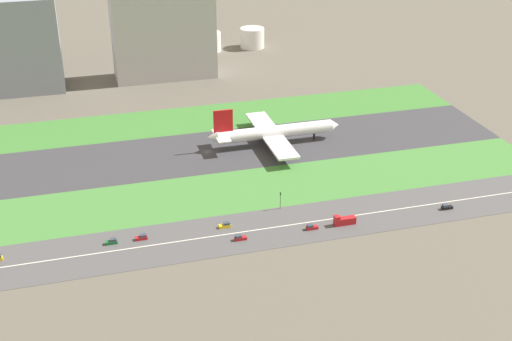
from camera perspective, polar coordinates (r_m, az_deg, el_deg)
name	(u,v)px	position (r m, az deg, el deg)	size (l,w,h in m)	color
ground_plane	(207,152)	(318.02, -4.06, 1.56)	(800.00, 800.00, 0.00)	#5B564C
runway	(207,152)	(317.99, -4.06, 1.57)	(280.00, 46.00, 0.10)	#38383D
grass_median_north	(191,119)	(355.00, -5.44, 4.25)	(280.00, 36.00, 0.10)	#3D7A33
grass_median_south	(228,192)	(282.10, -2.32, -1.79)	(280.00, 36.00, 0.10)	#427F38
highway	(249,231)	(255.15, -0.62, -5.07)	(280.00, 28.00, 0.10)	#4C4C4F
highway_centerline	(249,231)	(255.12, -0.62, -5.06)	(266.00, 0.50, 0.01)	silver
airliner	(272,132)	(322.45, 1.32, 3.20)	(65.00, 56.00, 19.70)	white
truck_0	(344,221)	(260.63, 7.34, -4.16)	(8.40, 2.50, 4.00)	#B2191E
car_1	(447,207)	(279.26, 15.58, -2.95)	(4.40, 1.80, 2.00)	black
car_0	(225,225)	(257.27, -2.58, -4.58)	(4.40, 1.80, 2.00)	yellow
car_2	(112,242)	(252.74, -11.90, -5.81)	(4.40, 1.80, 2.00)	#19662D
car_5	(312,227)	(256.72, 4.65, -4.72)	(4.40, 1.80, 2.00)	#B2191E
car_6	(240,238)	(249.60, -1.34, -5.62)	(4.40, 1.80, 2.00)	#B2191E
car_4	(142,237)	(253.25, -9.48, -5.51)	(4.40, 1.80, 2.00)	#B2191E
traffic_light	(280,199)	(267.84, 2.04, -2.40)	(0.36, 0.50, 7.20)	#4C4C51
terminal_building	(5,44)	(412.68, -20.14, 9.82)	(58.81, 31.70, 53.04)	gray
hangar_building	(163,34)	(415.05, -7.73, 11.21)	(59.21, 25.43, 52.20)	#B2B2B7
fuel_tank_west	(164,41)	(463.49, -7.64, 10.60)	(20.59, 20.59, 17.48)	silver
fuel_tank_centre	(208,42)	(468.92, -4.03, 10.64)	(17.53, 17.53, 12.66)	silver
fuel_tank_east	(252,38)	(475.79, -0.31, 10.98)	(16.32, 16.32, 13.35)	silver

